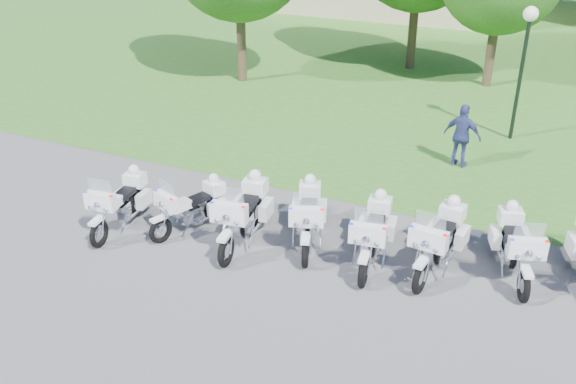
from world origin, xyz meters
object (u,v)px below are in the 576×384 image
at_px(lamp_post, 526,41).
at_px(motorcycle_2, 243,212).
at_px(motorcycle_0, 120,201).
at_px(motorcycle_4, 373,232).
at_px(motorcycle_1, 192,205).
at_px(motorcycle_5, 439,239).
at_px(motorcycle_6, 516,245).
at_px(bystander_c, 462,136).
at_px(motorcycle_3, 308,215).

bearing_deg(lamp_post, motorcycle_2, -117.44).
height_order(motorcycle_0, motorcycle_4, motorcycle_4).
xyz_separation_m(motorcycle_1, motorcycle_5, (5.60, 0.73, 0.09)).
height_order(motorcycle_4, motorcycle_6, motorcycle_4).
bearing_deg(motorcycle_0, bystander_c, -140.82).
bearing_deg(motorcycle_4, lamp_post, -109.68).
bearing_deg(motorcycle_1, motorcycle_5, -152.30).
bearing_deg(motorcycle_4, motorcycle_5, -175.65).
height_order(motorcycle_4, lamp_post, lamp_post).
bearing_deg(motorcycle_3, bystander_c, -131.94).
height_order(motorcycle_2, motorcycle_4, motorcycle_2).
relative_size(motorcycle_2, motorcycle_4, 1.06).
xyz_separation_m(motorcycle_3, motorcycle_6, (4.38, 0.64, -0.01)).
xyz_separation_m(motorcycle_4, bystander_c, (0.72, 5.77, 0.23)).
xyz_separation_m(motorcycle_2, motorcycle_6, (5.72, 1.21, -0.05)).
relative_size(motorcycle_5, bystander_c, 1.37).
bearing_deg(motorcycle_1, motorcycle_2, -159.60).
distance_m(motorcycle_5, bystander_c, 5.52).
xyz_separation_m(motorcycle_3, motorcycle_4, (1.56, -0.13, 0.00)).
xyz_separation_m(motorcycle_0, motorcycle_6, (8.66, 1.82, 0.02)).
bearing_deg(motorcycle_1, motorcycle_6, -150.06).
distance_m(motorcycle_0, motorcycle_5, 7.31).
bearing_deg(motorcycle_3, motorcycle_0, -4.62).
relative_size(motorcycle_1, motorcycle_4, 0.85).
bearing_deg(motorcycle_2, motorcycle_0, 4.06).
height_order(motorcycle_3, motorcycle_6, motorcycle_3).
xyz_separation_m(motorcycle_6, lamp_post, (-1.04, 7.81, 2.42)).
relative_size(motorcycle_0, bystander_c, 1.27).
height_order(motorcycle_1, motorcycle_4, motorcycle_4).
bearing_deg(motorcycle_4, motorcycle_6, -172.68).
relative_size(motorcycle_6, lamp_post, 0.56).
bearing_deg(motorcycle_0, motorcycle_3, -171.61).
distance_m(motorcycle_3, motorcycle_4, 1.57).
distance_m(motorcycle_3, bystander_c, 6.10).
height_order(motorcycle_0, lamp_post, lamp_post).
relative_size(motorcycle_2, bystander_c, 1.41).
bearing_deg(bystander_c, motorcycle_3, 78.50).
distance_m(motorcycle_3, motorcycle_5, 2.91).
bearing_deg(motorcycle_5, bystander_c, -77.43).
xyz_separation_m(motorcycle_2, motorcycle_3, (1.34, 0.56, -0.04)).
relative_size(lamp_post, bystander_c, 2.23).
relative_size(motorcycle_0, motorcycle_5, 0.93).
relative_size(motorcycle_1, motorcycle_3, 0.89).
height_order(motorcycle_0, bystander_c, bystander_c).
distance_m(motorcycle_4, bystander_c, 5.82).
xyz_separation_m(motorcycle_1, motorcycle_3, (2.70, 0.57, 0.07)).
bearing_deg(lamp_post, motorcycle_0, -128.36).
distance_m(motorcycle_1, motorcycle_4, 4.28).
distance_m(motorcycle_2, motorcycle_4, 2.93).
distance_m(motorcycle_6, lamp_post, 8.24).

